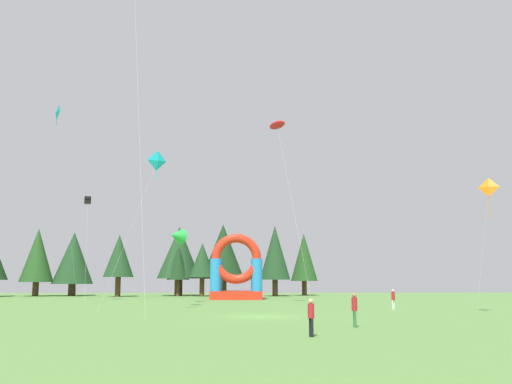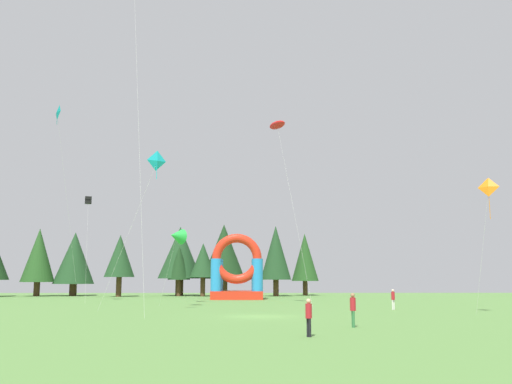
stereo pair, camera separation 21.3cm
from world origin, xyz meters
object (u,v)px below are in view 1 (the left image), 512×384
Objects in this scene: kite_black_box at (88,200)px; person_left_edge at (311,314)px; person_far_side at (393,297)px; kite_orange_diamond at (488,188)px; kite_green_delta at (176,236)px; inflatable_yellow_castle at (236,275)px; kite_red_parafoil at (277,125)px; kite_cyan_diamond at (158,162)px; kite_teal_diamond at (56,114)px; person_near_camera at (354,307)px.

kite_black_box is 6.86× the size of person_left_edge.
person_left_edge is 23.50m from person_far_side.
kite_green_delta is (-24.40, 10.77, -2.78)m from kite_orange_diamond.
kite_black_box is 19.87m from inflatable_yellow_castle.
person_left_edge is 44.13m from inflatable_yellow_castle.
kite_red_parafoil reaches higher than kite_orange_diamond.
kite_red_parafoil is at bearing -67.36° from person_far_side.
kite_red_parafoil is 2.52× the size of kite_green_delta.
kite_green_delta is at bearing -164.16° from kite_red_parafoil.
kite_red_parafoil reaches higher than kite_black_box.
kite_black_box is at bearing 147.87° from kite_orange_diamond.
kite_cyan_diamond reaches higher than inflatable_yellow_castle.
kite_black_box is at bearing 118.94° from kite_cyan_diamond.
kite_red_parafoil reaches higher than person_left_edge.
person_left_edge reaches higher than person_far_side.
inflatable_yellow_castle is (16.83, 6.50, -8.34)m from kite_black_box.
kite_orange_diamond is (14.93, -13.45, -8.48)m from kite_red_parafoil.
kite_teal_diamond is at bearing 155.75° from kite_orange_diamond.
kite_green_delta is at bearing -43.61° from person_far_side.
person_left_edge is at bearing -54.10° from kite_teal_diamond.
kite_red_parafoil is at bearing -9.18° from kite_teal_diamond.
person_near_camera is at bearing -53.75° from kite_black_box.
kite_teal_diamond is 10.36m from kite_black_box.
kite_green_delta is 19.92m from person_far_side.
inflatable_yellow_castle reaches higher than person_near_camera.
kite_black_box reaches higher than inflatable_yellow_castle.
kite_cyan_diamond is 22.47m from person_far_side.
kite_teal_diamond reaches higher than person_near_camera.
kite_cyan_diamond is at bearing 40.06° from person_near_camera.
kite_black_box is at bearing 67.55° from kite_teal_diamond.
kite_orange_diamond reaches higher than person_near_camera.
kite_cyan_diamond is (13.19, -14.44, -8.22)m from kite_teal_diamond.
person_near_camera is at bearing -59.37° from kite_green_delta.
kite_green_delta is 19.38m from inflatable_yellow_castle.
kite_cyan_diamond is at bearing 3.86° from person_left_edge.
kite_teal_diamond is 28.11m from inflatable_yellow_castle.
person_far_side is (30.34, -15.86, -10.32)m from kite_black_box.
kite_red_parafoil is 32.80m from person_left_edge.
kite_green_delta is 0.59× the size of kite_cyan_diamond.
kite_red_parafoil is 1.85× the size of kite_orange_diamond.
kite_cyan_diamond is 6.72× the size of person_near_camera.
kite_teal_diamond is (-23.29, 3.76, 2.18)m from kite_red_parafoil.
inflatable_yellow_castle is (5.86, 26.33, -8.68)m from kite_cyan_diamond.
inflatable_yellow_castle is (-13.51, 22.36, 1.98)m from person_far_side.
kite_orange_diamond is at bearing 98.47° from person_far_side.
kite_orange_diamond is 25.30m from kite_cyan_diamond.
kite_green_delta is at bearing 85.46° from kite_cyan_diamond.
kite_orange_diamond is at bearing -32.13° from kite_black_box.
person_near_camera is at bearing -83.18° from kite_red_parafoil.
kite_green_delta is 3.94× the size of person_near_camera.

